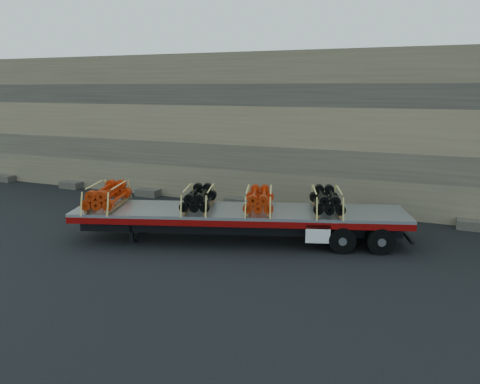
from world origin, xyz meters
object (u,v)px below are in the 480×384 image
object	(u,v)px
trailer	(239,225)
bundle_midrear	(259,200)
bundle_front	(107,196)
bundle_rear	(327,201)
bundle_midfront	(199,199)

from	to	relation	value
trailer	bundle_midrear	distance (m)	1.19
bundle_front	bundle_rear	distance (m)	7.88
bundle_midrear	bundle_rear	bearing A→B (deg)	0.00
trailer	bundle_midrear	size ratio (longest dim) A/B	5.85
bundle_midfront	bundle_midrear	xyz separation A→B (m)	(2.05, 0.68, -0.01)
bundle_midfront	bundle_midrear	bearing A→B (deg)	0.00
bundle_front	bundle_rear	bearing A→B (deg)	0.00
trailer	bundle_rear	world-z (taller)	bundle_rear
trailer	bundle_front	world-z (taller)	bundle_front
trailer	bundle_front	distance (m)	4.90
bundle_front	bundle_midfront	world-z (taller)	bundle_front
trailer	bundle_midfront	size ratio (longest dim) A/B	5.73
bundle_midfront	bundle_rear	bearing A→B (deg)	0.00
trailer	bundle_midfront	bearing A→B (deg)	-180.00
bundle_midfront	bundle_midrear	size ratio (longest dim) A/B	1.02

